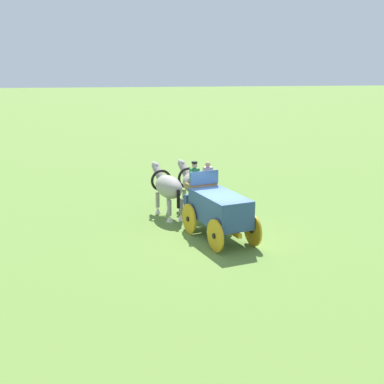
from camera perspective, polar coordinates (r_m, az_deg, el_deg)
name	(u,v)px	position (r m, az deg, el deg)	size (l,w,h in m)	color
ground_plane	(220,239)	(21.12, 2.95, -5.02)	(220.00, 220.00, 0.00)	olive
show_wagon	(218,208)	(20.89, 2.78, -1.71)	(5.83, 2.63, 2.82)	#2D4C7A
draft_horse_near	(168,187)	(23.80, -2.60, 0.53)	(3.02, 1.54, 2.20)	#9E998E
draft_horse_off	(194,184)	(24.30, 0.25, 0.83)	(2.92, 1.50, 2.20)	#9E998E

